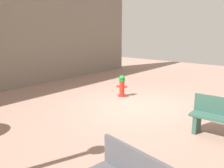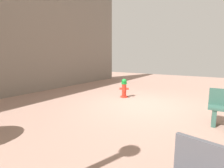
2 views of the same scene
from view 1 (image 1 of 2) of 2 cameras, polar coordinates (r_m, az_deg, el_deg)
ground_plane at (r=8.11m, az=5.37°, el=-5.22°), size 23.40×23.40×0.00m
fire_hydrant at (r=9.11m, az=2.41°, el=-0.44°), size 0.41×0.39×0.83m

